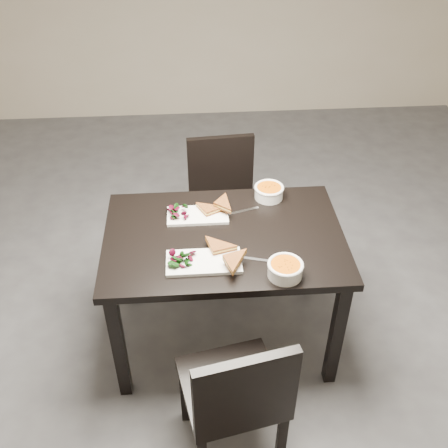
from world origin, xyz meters
name	(u,v)px	position (x,y,z in m)	size (l,w,h in m)	color
ground	(227,284)	(0.00, 0.00, 0.00)	(5.00, 5.00, 0.00)	#47474C
table	(224,250)	(-0.05, -0.41, 0.65)	(1.20, 0.80, 0.75)	black
chair_near	(237,395)	(-0.05, -1.15, 0.48)	(0.50, 0.50, 0.85)	black
chair_far	(223,196)	(0.00, 0.31, 0.48)	(0.45, 0.45, 0.85)	black
plate_near	(204,262)	(-0.16, -0.62, 0.76)	(0.35, 0.18, 0.02)	white
sandwich_near	(217,253)	(-0.09, -0.60, 0.80)	(0.18, 0.13, 0.06)	#A15321
salad_near	(182,258)	(-0.26, -0.62, 0.79)	(0.11, 0.10, 0.05)	black
soup_bowl_near	(285,269)	(0.21, -0.72, 0.79)	(0.16, 0.16, 0.07)	white
cutlery_near	(255,259)	(0.08, -0.61, 0.75)	(0.18, 0.02, 0.00)	silver
plate_far	(198,215)	(-0.17, -0.25, 0.76)	(0.32, 0.16, 0.02)	white
sandwich_far	(210,211)	(-0.11, -0.26, 0.79)	(0.16, 0.12, 0.05)	#A15321
salad_far	(178,212)	(-0.27, -0.25, 0.79)	(0.10, 0.09, 0.04)	black
soup_bowl_far	(269,191)	(0.22, -0.10, 0.79)	(0.16, 0.16, 0.07)	white
cutlery_far	(243,211)	(0.07, -0.22, 0.75)	(0.18, 0.02, 0.00)	silver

